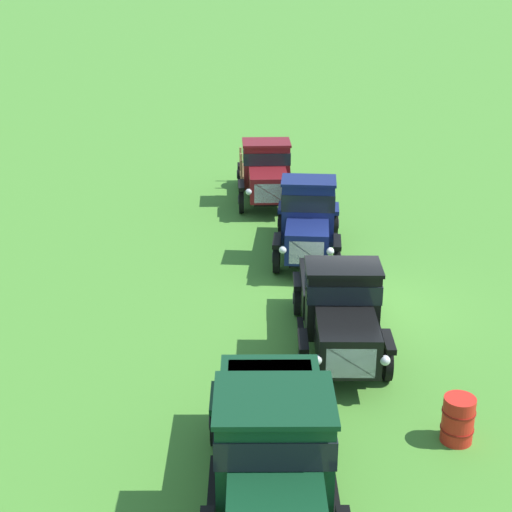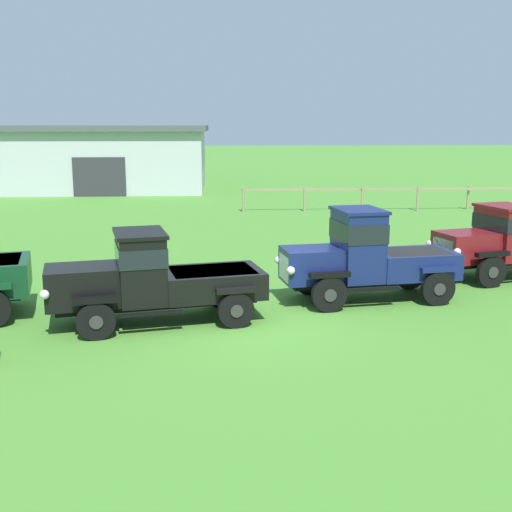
{
  "view_description": "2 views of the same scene",
  "coord_description": "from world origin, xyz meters",
  "px_view_note": "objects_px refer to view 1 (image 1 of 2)",
  "views": [
    {
      "loc": [
        -17.42,
        -1.48,
        8.47
      ],
      "look_at": [
        0.36,
        2.62,
        1.0
      ],
      "focal_mm": 55.0,
      "sensor_mm": 36.0,
      "label": 1
    },
    {
      "loc": [
        -0.59,
        -13.79,
        4.39
      ],
      "look_at": [
        0.36,
        2.62,
        1.0
      ],
      "focal_mm": 45.0,
      "sensor_mm": 36.0,
      "label": 2
    }
  ],
  "objects_px": {
    "vintage_truck_second_in_line": "(341,306)",
    "vintage_truck_midrow_center": "(308,218)",
    "vintage_truck_far_side": "(267,172)",
    "oil_drum_beside_row": "(458,420)",
    "vintage_truck_foreground_near": "(273,450)"
  },
  "relations": [
    {
      "from": "vintage_truck_second_in_line",
      "to": "oil_drum_beside_row",
      "type": "bearing_deg",
      "value": -139.65
    },
    {
      "from": "vintage_truck_far_side",
      "to": "oil_drum_beside_row",
      "type": "relative_size",
      "value": 5.56
    },
    {
      "from": "vintage_truck_foreground_near",
      "to": "vintage_truck_far_side",
      "type": "relative_size",
      "value": 1.11
    },
    {
      "from": "vintage_truck_midrow_center",
      "to": "oil_drum_beside_row",
      "type": "height_order",
      "value": "vintage_truck_midrow_center"
    },
    {
      "from": "vintage_truck_foreground_near",
      "to": "vintage_truck_midrow_center",
      "type": "height_order",
      "value": "vintage_truck_midrow_center"
    },
    {
      "from": "vintage_truck_far_side",
      "to": "oil_drum_beside_row",
      "type": "bearing_deg",
      "value": -153.49
    },
    {
      "from": "vintage_truck_second_in_line",
      "to": "vintage_truck_midrow_center",
      "type": "relative_size",
      "value": 1.08
    },
    {
      "from": "vintage_truck_midrow_center",
      "to": "oil_drum_beside_row",
      "type": "relative_size",
      "value": 5.22
    },
    {
      "from": "vintage_truck_foreground_near",
      "to": "vintage_truck_midrow_center",
      "type": "relative_size",
      "value": 1.18
    },
    {
      "from": "vintage_truck_second_in_line",
      "to": "vintage_truck_far_side",
      "type": "bearing_deg",
      "value": 21.3
    },
    {
      "from": "vintage_truck_second_in_line",
      "to": "vintage_truck_midrow_center",
      "type": "xyz_separation_m",
      "value": [
        5.18,
        1.58,
        0.1
      ]
    },
    {
      "from": "vintage_truck_midrow_center",
      "to": "vintage_truck_second_in_line",
      "type": "bearing_deg",
      "value": -163.02
    },
    {
      "from": "vintage_truck_midrow_center",
      "to": "vintage_truck_far_side",
      "type": "distance_m",
      "value": 4.83
    },
    {
      "from": "vintage_truck_midrow_center",
      "to": "vintage_truck_far_side",
      "type": "height_order",
      "value": "vintage_truck_midrow_center"
    },
    {
      "from": "vintage_truck_midrow_center",
      "to": "oil_drum_beside_row",
      "type": "xyz_separation_m",
      "value": [
        -8.13,
        -4.09,
        -0.69
      ]
    }
  ]
}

